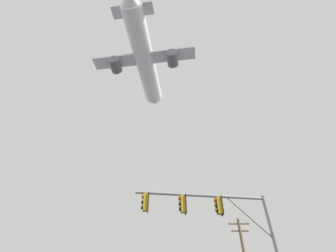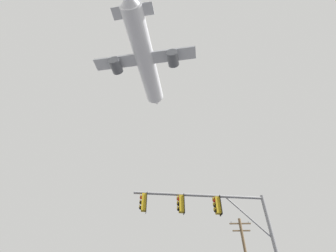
{
  "view_description": "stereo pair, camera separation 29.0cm",
  "coord_description": "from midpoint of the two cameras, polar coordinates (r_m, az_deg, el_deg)",
  "views": [
    {
      "loc": [
        -0.29,
        -6.71,
        1.47
      ],
      "look_at": [
        -0.54,
        11.49,
        15.9
      ],
      "focal_mm": 24.31,
      "sensor_mm": 36.0,
      "label": 1
    },
    {
      "loc": [
        -0.0,
        -6.7,
        1.47
      ],
      "look_at": [
        -0.54,
        11.49,
        15.9
      ],
      "focal_mm": 24.31,
      "sensor_mm": 36.0,
      "label": 2
    }
  ],
  "objects": [
    {
      "name": "airplane",
      "position": [
        45.32,
        -5.56,
        16.18
      ],
      "size": [
        19.36,
        25.06,
        6.82
      ],
      "color": "white"
    },
    {
      "name": "signal_pole_near",
      "position": [
        13.32,
        12.7,
        -21.87
      ],
      "size": [
        7.41,
        1.28,
        6.5
      ],
      "color": "gray",
      "rests_on": "ground"
    }
  ]
}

